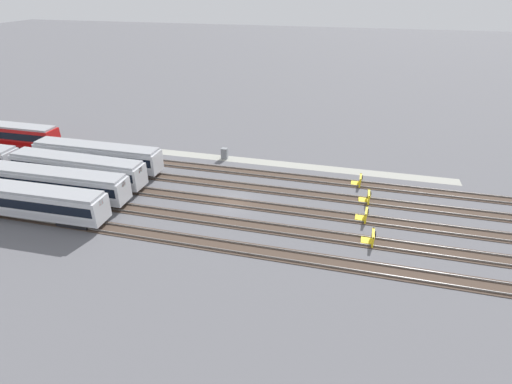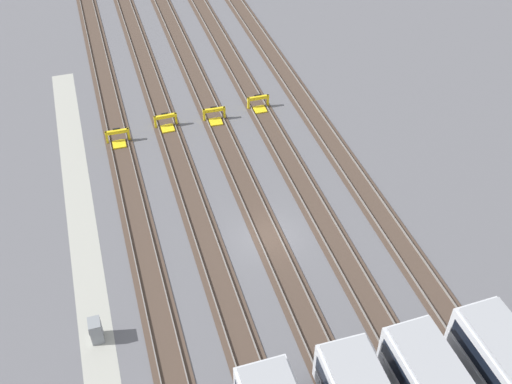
# 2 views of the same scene
# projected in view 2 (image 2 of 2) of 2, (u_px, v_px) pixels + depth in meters

# --- Properties ---
(ground_plane) EXTENTS (400.00, 400.00, 0.00)m
(ground_plane) POSITION_uv_depth(u_px,v_px,m) (268.00, 237.00, 41.74)
(ground_plane) COLOR #5B5B60
(service_walkway) EXTENTS (54.00, 2.00, 0.01)m
(service_walkway) POSITION_uv_depth(u_px,v_px,m) (89.00, 277.00, 38.99)
(service_walkway) COLOR #9E9E93
(service_walkway) RESTS_ON ground
(rail_track_nearest) EXTENTS (90.00, 2.23, 0.21)m
(rail_track_nearest) POSITION_uv_depth(u_px,v_px,m) (147.00, 263.00, 39.82)
(rail_track_nearest) COLOR #47382D
(rail_track_nearest) RESTS_ON ground
(rail_track_near_inner) EXTENTS (90.00, 2.24, 0.21)m
(rail_track_near_inner) POSITION_uv_depth(u_px,v_px,m) (209.00, 250.00, 40.76)
(rail_track_near_inner) COLOR #47382D
(rail_track_near_inner) RESTS_ON ground
(rail_track_middle) EXTENTS (90.00, 2.24, 0.21)m
(rail_track_middle) POSITION_uv_depth(u_px,v_px,m) (268.00, 236.00, 41.71)
(rail_track_middle) COLOR #47382D
(rail_track_middle) RESTS_ON ground
(rail_track_far_inner) EXTENTS (90.00, 2.23, 0.21)m
(rail_track_far_inner) POSITION_uv_depth(u_px,v_px,m) (325.00, 224.00, 42.66)
(rail_track_far_inner) COLOR #47382D
(rail_track_far_inner) RESTS_ON ground
(rail_track_farthest) EXTENTS (90.00, 2.23, 0.21)m
(rail_track_farthest) POSITION_uv_depth(u_px,v_px,m) (379.00, 212.00, 43.60)
(rail_track_farthest) COLOR #47382D
(rail_track_farthest) RESTS_ON ground
(bumper_stop_nearest_track) EXTENTS (1.36, 2.00, 1.22)m
(bumper_stop_nearest_track) POSITION_uv_depth(u_px,v_px,m) (118.00, 138.00, 49.64)
(bumper_stop_nearest_track) COLOR yellow
(bumper_stop_nearest_track) RESTS_ON ground
(bumper_stop_near_inner_track) EXTENTS (1.36, 2.00, 1.22)m
(bumper_stop_near_inner_track) POSITION_uv_depth(u_px,v_px,m) (166.00, 123.00, 51.35)
(bumper_stop_near_inner_track) COLOR yellow
(bumper_stop_near_inner_track) RESTS_ON ground
(bumper_stop_middle_track) EXTENTS (1.38, 2.01, 1.22)m
(bumper_stop_middle_track) POSITION_uv_depth(u_px,v_px,m) (215.00, 116.00, 52.10)
(bumper_stop_middle_track) COLOR yellow
(bumper_stop_middle_track) RESTS_ON ground
(bumper_stop_far_inner_track) EXTENTS (1.35, 2.00, 1.22)m
(bumper_stop_far_inner_track) POSITION_uv_depth(u_px,v_px,m) (259.00, 104.00, 53.56)
(bumper_stop_far_inner_track) COLOR yellow
(bumper_stop_far_inner_track) RESTS_ON ground
(electrical_cabinet) EXTENTS (0.90, 0.73, 1.60)m
(electrical_cabinet) POSITION_uv_depth(u_px,v_px,m) (96.00, 330.00, 34.87)
(electrical_cabinet) COLOR gray
(electrical_cabinet) RESTS_ON ground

